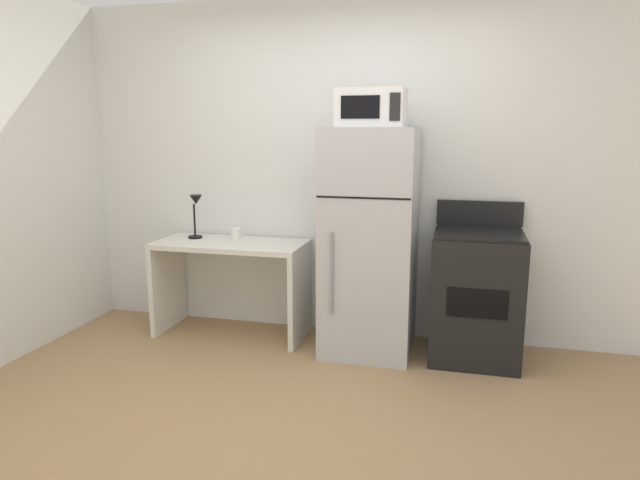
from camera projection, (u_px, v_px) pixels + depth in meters
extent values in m
plane|color=#9E7A51|center=(282.00, 433.00, 3.07)|extent=(12.00, 12.00, 0.00)
cube|color=silver|center=(347.00, 170.00, 4.43)|extent=(5.00, 0.10, 2.60)
cube|color=silver|center=(231.00, 244.00, 4.43)|extent=(1.17, 0.54, 0.04)
cube|color=silver|center=(168.00, 286.00, 4.64)|extent=(0.04, 0.54, 0.71)
cube|color=silver|center=(300.00, 295.00, 4.36)|extent=(0.04, 0.54, 0.71)
cylinder|color=black|center=(195.00, 237.00, 4.57)|extent=(0.11, 0.11, 0.02)
cylinder|color=black|center=(195.00, 220.00, 4.54)|extent=(0.02, 0.02, 0.26)
cone|color=black|center=(196.00, 200.00, 4.48)|extent=(0.10, 0.10, 0.08)
cylinder|color=white|center=(236.00, 234.00, 4.50)|extent=(0.08, 0.08, 0.09)
cube|color=#B7B7BC|center=(370.00, 242.00, 4.09)|extent=(0.64, 0.65, 1.63)
cube|color=black|center=(363.00, 198.00, 3.71)|extent=(0.63, 0.00, 0.01)
cylinder|color=gray|center=(332.00, 273.00, 3.85)|extent=(0.02, 0.02, 0.57)
cube|color=silver|center=(372.00, 108.00, 3.89)|extent=(0.46, 0.34, 0.26)
cube|color=black|center=(360.00, 107.00, 3.73)|extent=(0.26, 0.01, 0.15)
cube|color=black|center=(395.00, 107.00, 3.68)|extent=(0.07, 0.01, 0.18)
cube|color=black|center=(476.00, 297.00, 4.00)|extent=(0.61, 0.60, 0.90)
cube|color=black|center=(480.00, 233.00, 3.91)|extent=(0.59, 0.58, 0.02)
cube|color=black|center=(479.00, 213.00, 4.16)|extent=(0.61, 0.04, 0.18)
cube|color=black|center=(477.00, 304.00, 3.70)|extent=(0.39, 0.01, 0.20)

